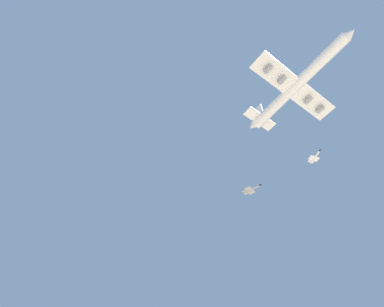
# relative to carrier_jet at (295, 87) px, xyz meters

# --- Properties ---
(carrier_jet) EXTENTS (64.30, 57.69, 18.39)m
(carrier_jet) POSITION_rel_carrier_jet_xyz_m (0.00, 0.00, 0.00)
(carrier_jet) COLOR white
(chase_jet_lead) EXTENTS (15.02, 9.19, 4.00)m
(chase_jet_lead) POSITION_rel_carrier_jet_xyz_m (-75.91, 31.46, 22.99)
(chase_jet_lead) COLOR silver
(chase_jet_right_wing) EXTENTS (11.09, 14.15, 4.00)m
(chase_jet_right_wing) POSITION_rel_carrier_jet_xyz_m (-74.57, -22.45, -9.33)
(chase_jet_right_wing) COLOR #999EA3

